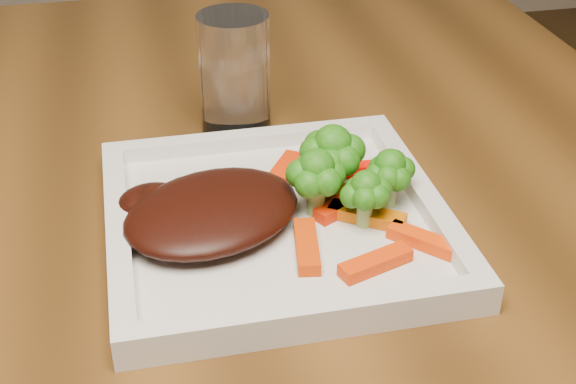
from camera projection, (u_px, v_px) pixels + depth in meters
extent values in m
cube|color=silver|center=(276.00, 225.00, 0.65)|extent=(0.27, 0.27, 0.01)
ellipsoid|color=black|center=(212.00, 211.00, 0.63)|extent=(0.18, 0.17, 0.03)
cube|color=red|center=(376.00, 262.00, 0.59)|extent=(0.06, 0.03, 0.01)
cube|color=#E93A03|center=(422.00, 240.00, 0.62)|extent=(0.05, 0.05, 0.01)
cube|color=#CC3503|center=(307.00, 246.00, 0.61)|extent=(0.03, 0.06, 0.01)
cube|color=#FF1104|center=(370.00, 168.00, 0.71)|extent=(0.05, 0.01, 0.01)
cube|color=red|center=(283.00, 172.00, 0.70)|extent=(0.05, 0.06, 0.01)
cube|color=#C85C03|center=(367.00, 216.00, 0.65)|extent=(0.06, 0.05, 0.01)
cube|color=#CB4803|center=(346.00, 193.00, 0.68)|extent=(0.06, 0.02, 0.01)
cylinder|color=silver|center=(235.00, 74.00, 0.78)|extent=(0.08, 0.08, 0.12)
cube|color=red|center=(343.00, 205.00, 0.66)|extent=(0.05, 0.04, 0.01)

